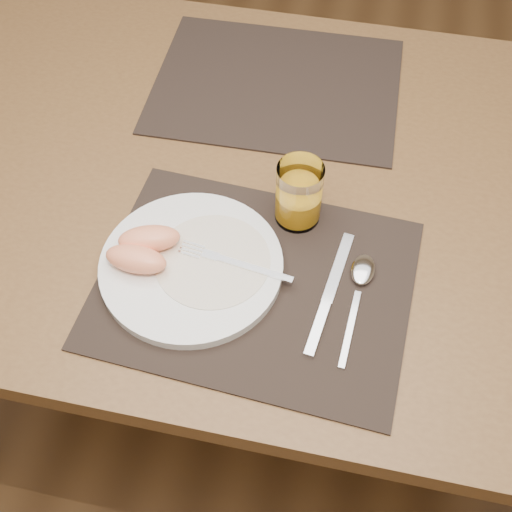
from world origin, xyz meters
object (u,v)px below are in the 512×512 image
object	(u,v)px
plate	(191,266)
placemat_far	(277,85)
juice_glass	(299,196)
spoon	(361,278)
knife	(326,302)
fork	(226,260)
table	(267,205)
placemat_near	(255,283)

from	to	relation	value
plate	placemat_far	bearing A→B (deg)	84.29
juice_glass	plate	bearing A→B (deg)	-135.77
plate	spoon	size ratio (longest dim) A/B	1.41
plate	knife	xyz separation A→B (m)	(0.20, -0.02, -0.01)
spoon	juice_glass	world-z (taller)	juice_glass
fork	spoon	size ratio (longest dim) A/B	0.91
table	plate	world-z (taller)	plate
placemat_near	placemat_far	size ratio (longest dim) A/B	1.00
plate	spoon	xyz separation A→B (m)	(0.25, 0.03, -0.00)
placemat_far	spoon	bearing A→B (deg)	-63.28
fork	spoon	bearing A→B (deg)	5.29
fork	spoon	world-z (taller)	fork
placemat_near	juice_glass	xyz separation A→B (m)	(0.04, 0.14, 0.05)
placemat_near	fork	xyz separation A→B (m)	(-0.05, 0.02, 0.02)
table	placemat_far	size ratio (longest dim) A/B	3.11
table	plate	bearing A→B (deg)	-108.09
table	placemat_far	world-z (taller)	placemat_far
placemat_far	knife	distance (m)	0.48
placemat_far	knife	size ratio (longest dim) A/B	2.04
placemat_far	juice_glass	distance (m)	0.32
juice_glass	placemat_far	bearing A→B (deg)	106.77
plate	knife	distance (m)	0.20
placemat_far	juice_glass	world-z (taller)	juice_glass
fork	knife	bearing A→B (deg)	-11.33
placemat_near	placemat_far	distance (m)	0.44
table	placemat_near	xyz separation A→B (m)	(0.03, -0.22, 0.09)
plate	spoon	bearing A→B (deg)	7.33
plate	fork	xyz separation A→B (m)	(0.05, 0.01, 0.01)
table	fork	world-z (taller)	fork
table	juice_glass	world-z (taller)	juice_glass
table	placemat_far	distance (m)	0.24
placemat_far	fork	xyz separation A→B (m)	(0.01, -0.42, 0.02)
placemat_far	juice_glass	size ratio (longest dim) A/B	4.21
placemat_far	knife	bearing A→B (deg)	-70.56
fork	knife	xyz separation A→B (m)	(0.15, -0.03, -0.02)
placemat_near	fork	distance (m)	0.05
plate	fork	world-z (taller)	fork
placemat_far	spoon	distance (m)	0.45
knife	spoon	world-z (taller)	spoon
placemat_far	plate	distance (m)	0.44
plate	juice_glass	size ratio (longest dim) A/B	2.53
placemat_near	spoon	bearing A→B (deg)	13.49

